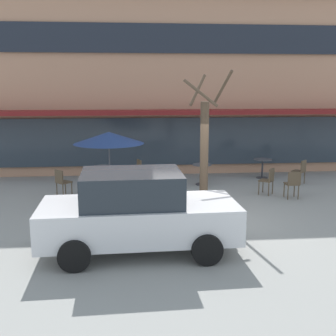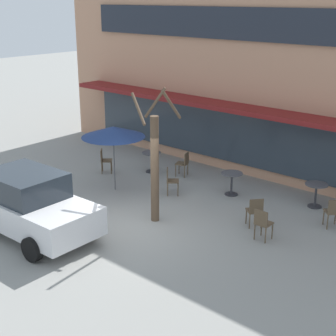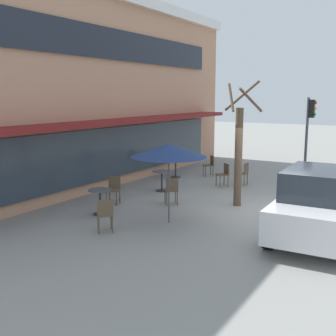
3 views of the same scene
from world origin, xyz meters
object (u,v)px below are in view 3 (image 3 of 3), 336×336
(cafe_chair_0, at_px, (172,189))
(cafe_table_near_wall, at_px, (162,177))
(patio_umbrella_green_folded, at_px, (169,150))
(cafe_chair_3, at_px, (105,213))
(street_tree, at_px, (239,151))
(cafe_chair_5, at_px, (244,172))
(traffic_light_pole, at_px, (310,122))
(cafe_chair_1, at_px, (114,188))
(parked_sedan, at_px, (321,204))
(cafe_table_streetside, at_px, (176,166))
(cafe_chair_4, at_px, (224,173))
(cafe_chair_2, at_px, (210,164))
(cafe_table_by_tree, at_px, (100,197))

(cafe_chair_0, bearing_deg, cafe_table_near_wall, 41.01)
(patio_umbrella_green_folded, height_order, cafe_chair_3, patio_umbrella_green_folded)
(cafe_chair_3, xyz_separation_m, street_tree, (4.32, -1.87, 1.24))
(cafe_chair_5, distance_m, traffic_light_pole, 4.74)
(cafe_chair_1, height_order, parked_sedan, parked_sedan)
(street_tree, relative_size, traffic_light_pole, 1.17)
(cafe_chair_3, height_order, parked_sedan, parked_sedan)
(cafe_table_streetside, bearing_deg, cafe_chair_4, -103.34)
(patio_umbrella_green_folded, distance_m, cafe_chair_2, 7.26)
(cafe_table_streetside, relative_size, cafe_chair_2, 0.85)
(cafe_table_near_wall, relative_size, street_tree, 0.19)
(cafe_table_near_wall, relative_size, cafe_chair_3, 0.85)
(patio_umbrella_green_folded, relative_size, cafe_chair_0, 2.47)
(cafe_chair_2, distance_m, parked_sedan, 8.44)
(cafe_chair_1, relative_size, cafe_chair_2, 1.00)
(cafe_table_near_wall, relative_size, cafe_chair_1, 0.85)
(traffic_light_pole, bearing_deg, cafe_chair_5, 160.47)
(cafe_table_streetside, relative_size, cafe_chair_1, 0.85)
(cafe_chair_4, bearing_deg, cafe_chair_2, 40.05)
(cafe_chair_1, bearing_deg, street_tree, -61.83)
(cafe_table_near_wall, distance_m, cafe_chair_5, 3.36)
(cafe_table_near_wall, xyz_separation_m, cafe_chair_5, (2.54, -2.20, 0.01))
(patio_umbrella_green_folded, relative_size, cafe_chair_5, 2.47)
(patio_umbrella_green_folded, xyz_separation_m, cafe_chair_4, (5.14, 0.61, -1.50))
(cafe_chair_1, relative_size, traffic_light_pole, 0.26)
(cafe_table_by_tree, bearing_deg, cafe_chair_4, -15.83)
(cafe_chair_5, bearing_deg, cafe_chair_1, 152.38)
(cafe_table_by_tree, height_order, cafe_chair_2, cafe_chair_2)
(cafe_chair_0, relative_size, parked_sedan, 0.21)
(cafe_table_streetside, bearing_deg, patio_umbrella_green_folded, -151.48)
(cafe_chair_2, bearing_deg, cafe_table_by_tree, 178.79)
(cafe_table_near_wall, xyz_separation_m, parked_sedan, (-2.44, -6.10, 0.36))
(cafe_table_streetside, bearing_deg, cafe_chair_5, -89.89)
(cafe_table_near_wall, xyz_separation_m, cafe_table_streetside, (2.54, 0.88, 0.00))
(patio_umbrella_green_folded, height_order, cafe_chair_4, patio_umbrella_green_folded)
(cafe_chair_1, bearing_deg, patio_umbrella_green_folded, -107.98)
(patio_umbrella_green_folded, xyz_separation_m, cafe_chair_1, (0.84, 2.60, -1.50))
(cafe_chair_3, height_order, street_tree, street_tree)
(cafe_table_by_tree, xyz_separation_m, cafe_chair_2, (7.17, -0.15, 0.01))
(cafe_chair_0, xyz_separation_m, traffic_light_pole, (8.20, -2.35, 1.77))
(cafe_chair_0, relative_size, traffic_light_pole, 0.26)
(traffic_light_pole, bearing_deg, cafe_chair_4, 156.73)
(cafe_table_streetside, distance_m, cafe_chair_1, 4.92)
(cafe_chair_3, height_order, traffic_light_pole, traffic_light_pole)
(cafe_chair_5, distance_m, parked_sedan, 6.33)
(cafe_chair_1, relative_size, cafe_chair_5, 1.00)
(cafe_table_near_wall, height_order, cafe_chair_0, cafe_chair_0)
(patio_umbrella_green_folded, height_order, traffic_light_pole, traffic_light_pole)
(cafe_table_streetside, relative_size, cafe_chair_5, 0.85)
(street_tree, distance_m, traffic_light_pole, 7.20)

